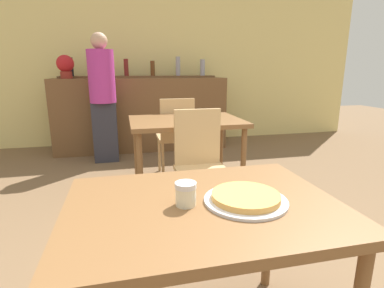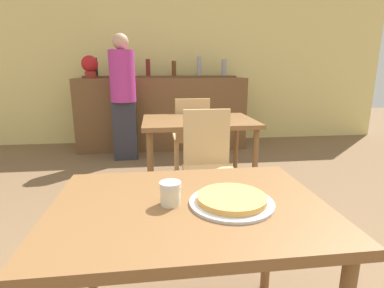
% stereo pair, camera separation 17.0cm
% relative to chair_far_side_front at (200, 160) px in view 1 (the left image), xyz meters
% --- Properties ---
extents(wall_back, '(8.00, 0.05, 2.80)m').
position_rel_chair_far_side_front_xyz_m(wall_back, '(-0.29, 3.03, 0.86)').
color(wall_back, '#EAD684').
rests_on(wall_back, ground_plane).
extents(dining_table_near, '(1.08, 0.78, 0.72)m').
position_rel_chair_far_side_front_xyz_m(dining_table_near, '(-0.29, -1.15, 0.11)').
color(dining_table_near, brown).
rests_on(dining_table_near, ground_plane).
extents(dining_table_far, '(1.05, 0.76, 0.78)m').
position_rel_chair_far_side_front_xyz_m(dining_table_far, '(0.00, 0.55, 0.15)').
color(dining_table_far, brown).
rests_on(dining_table_far, ground_plane).
extents(bar_counter, '(2.60, 0.56, 1.11)m').
position_rel_chair_far_side_front_xyz_m(bar_counter, '(-0.29, 2.52, 0.02)').
color(bar_counter, brown).
rests_on(bar_counter, ground_plane).
extents(bar_back_shelf, '(2.39, 0.24, 0.33)m').
position_rel_chair_far_side_front_xyz_m(bar_back_shelf, '(-0.30, 2.66, 0.64)').
color(bar_back_shelf, brown).
rests_on(bar_back_shelf, bar_counter).
extents(chair_far_side_front, '(0.40, 0.40, 0.93)m').
position_rel_chair_far_side_front_xyz_m(chair_far_side_front, '(0.00, 0.00, 0.00)').
color(chair_far_side_front, tan).
rests_on(chair_far_side_front, ground_plane).
extents(chair_far_side_back, '(0.40, 0.40, 0.93)m').
position_rel_chair_far_side_front_xyz_m(chair_far_side_back, '(0.00, 1.10, 0.00)').
color(chair_far_side_back, tan).
rests_on(chair_far_side_back, ground_plane).
extents(pizza_tray, '(0.33, 0.33, 0.04)m').
position_rel_chair_far_side_front_xyz_m(pizza_tray, '(-0.13, -1.19, 0.20)').
color(pizza_tray, silver).
rests_on(pizza_tray, dining_table_near).
extents(cheese_shaker, '(0.08, 0.08, 0.09)m').
position_rel_chair_far_side_front_xyz_m(cheese_shaker, '(-0.36, -1.16, 0.23)').
color(cheese_shaker, beige).
rests_on(cheese_shaker, dining_table_near).
extents(person_standing, '(0.34, 0.34, 1.69)m').
position_rel_chair_far_side_front_xyz_m(person_standing, '(-0.83, 1.94, 0.38)').
color(person_standing, '#2D2D38').
rests_on(person_standing, ground_plane).
extents(potted_plant, '(0.24, 0.24, 0.33)m').
position_rel_chair_far_side_front_xyz_m(potted_plant, '(-1.34, 2.47, 0.76)').
color(potted_plant, maroon).
rests_on(potted_plant, bar_counter).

